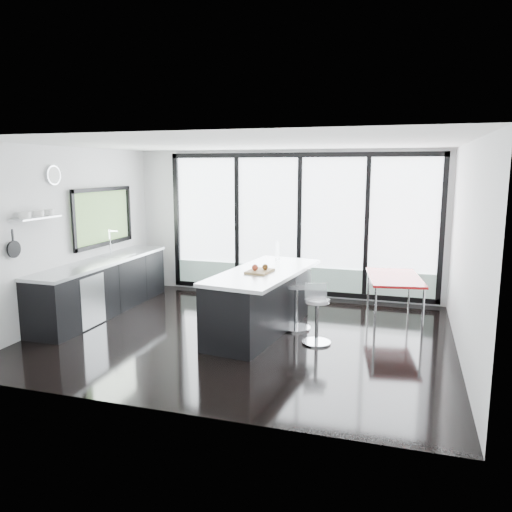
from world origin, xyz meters
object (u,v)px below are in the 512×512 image
(bar_stool_near, at_px, (317,321))
(bar_stool_far, at_px, (296,306))
(red_table, at_px, (393,299))
(island, at_px, (259,301))

(bar_stool_near, xyz_separation_m, bar_stool_far, (-0.42, 0.55, 0.03))
(red_table, bearing_deg, bar_stool_far, -148.69)
(island, distance_m, bar_stool_near, 0.97)
(bar_stool_far, bearing_deg, red_table, 45.90)
(red_table, bearing_deg, bar_stool_near, -125.21)
(bar_stool_near, xyz_separation_m, red_table, (1.00, 1.41, 0.05))
(island, relative_size, bar_stool_near, 3.79)
(island, relative_size, red_table, 1.78)
(bar_stool_far, bearing_deg, island, -134.56)
(island, distance_m, red_table, 2.25)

